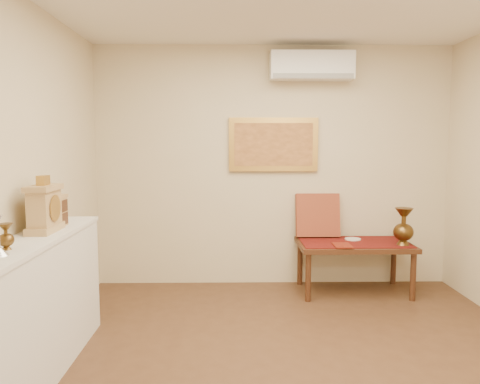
{
  "coord_description": "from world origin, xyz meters",
  "views": [
    {
      "loc": [
        -0.47,
        -3.05,
        1.63
      ],
      "look_at": [
        -0.39,
        1.15,
        1.18
      ],
      "focal_mm": 35.0,
      "sensor_mm": 36.0,
      "label": 1
    }
  ],
  "objects_px": {
    "mantel_clock": "(45,208)",
    "low_table": "(354,248)",
    "display_ledge": "(30,312)",
    "wooden_chest": "(54,211)",
    "brass_urn_tall": "(404,222)"
  },
  "relations": [
    {
      "from": "mantel_clock",
      "to": "low_table",
      "type": "distance_m",
      "value": 3.17
    },
    {
      "from": "display_ledge",
      "to": "low_table",
      "type": "distance_m",
      "value": 3.27
    },
    {
      "from": "mantel_clock",
      "to": "wooden_chest",
      "type": "height_order",
      "value": "mantel_clock"
    },
    {
      "from": "brass_urn_tall",
      "to": "mantel_clock",
      "type": "height_order",
      "value": "mantel_clock"
    },
    {
      "from": "low_table",
      "to": "mantel_clock",
      "type": "bearing_deg",
      "value": -149.42
    },
    {
      "from": "brass_urn_tall",
      "to": "wooden_chest",
      "type": "bearing_deg",
      "value": -158.97
    },
    {
      "from": "brass_urn_tall",
      "to": "display_ledge",
      "type": "xyz_separation_m",
      "value": [
        -3.15,
        -1.72,
        -0.3
      ]
    },
    {
      "from": "display_ledge",
      "to": "mantel_clock",
      "type": "bearing_deg",
      "value": 88.54
    },
    {
      "from": "wooden_chest",
      "to": "brass_urn_tall",
      "type": "bearing_deg",
      "value": 21.03
    },
    {
      "from": "mantel_clock",
      "to": "wooden_chest",
      "type": "xyz_separation_m",
      "value": [
        -0.02,
        0.21,
        -0.05
      ]
    },
    {
      "from": "brass_urn_tall",
      "to": "wooden_chest",
      "type": "relative_size",
      "value": 1.93
    },
    {
      "from": "mantel_clock",
      "to": "wooden_chest",
      "type": "bearing_deg",
      "value": 94.26
    },
    {
      "from": "brass_urn_tall",
      "to": "low_table",
      "type": "relative_size",
      "value": 0.39
    },
    {
      "from": "wooden_chest",
      "to": "low_table",
      "type": "xyz_separation_m",
      "value": [
        2.68,
        1.37,
        -0.62
      ]
    },
    {
      "from": "low_table",
      "to": "brass_urn_tall",
      "type": "bearing_deg",
      "value": -18.21
    }
  ]
}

